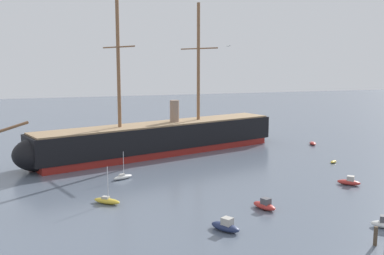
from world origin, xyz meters
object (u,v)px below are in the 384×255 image
at_px(motorboat_mid_right, 349,182).
at_px(sailboat_alongside_bow, 123,177).
at_px(mooring_piling_nearest, 375,236).
at_px(dinghy_far_left, 28,158).
at_px(dinghy_alongside_stern, 333,162).
at_px(motorboat_near_centre, 265,205).
at_px(motorboat_foreground_left, 226,226).
at_px(motorboat_distant_centre, 187,142).
at_px(tall_ship, 162,138).
at_px(sailboat_mid_left, 107,201).
at_px(seagull_in_flight, 228,46).
at_px(dinghy_far_right, 313,143).

xyz_separation_m(motorboat_mid_right, sailboat_alongside_bow, (-30.83, 13.75, -0.12)).
bearing_deg(mooring_piling_nearest, dinghy_far_left, 122.96).
bearing_deg(dinghy_alongside_stern, dinghy_far_left, 158.92).
height_order(motorboat_near_centre, mooring_piling_nearest, mooring_piling_nearest).
bearing_deg(dinghy_far_left, motorboat_foreground_left, -64.18).
bearing_deg(motorboat_distant_centre, tall_ship, -135.01).
distance_m(sailboat_mid_left, sailboat_alongside_bow, 11.92).
bearing_deg(motorboat_near_centre, tall_ship, 95.78).
relative_size(dinghy_alongside_stern, mooring_piling_nearest, 1.02).
distance_m(tall_ship, motorboat_foreground_left, 41.06).
bearing_deg(motorboat_distant_centre, mooring_piling_nearest, -88.76).
relative_size(dinghy_far_left, mooring_piling_nearest, 1.28).
height_order(motorboat_near_centre, seagull_in_flight, seagull_in_flight).
relative_size(motorboat_mid_right, dinghy_alongside_stern, 1.66).
height_order(sailboat_alongside_bow, dinghy_alongside_stern, sailboat_alongside_bow).
bearing_deg(motorboat_near_centre, motorboat_foreground_left, -145.41).
bearing_deg(tall_ship, motorboat_near_centre, -84.22).
distance_m(sailboat_alongside_bow, dinghy_alongside_stern, 37.41).
xyz_separation_m(sailboat_alongside_bow, dinghy_alongside_stern, (37.39, -0.99, -0.14)).
distance_m(motorboat_foreground_left, sailboat_mid_left, 17.06).
height_order(tall_ship, motorboat_foreground_left, tall_ship).
relative_size(tall_ship, motorboat_distant_centre, 13.96).
bearing_deg(seagull_in_flight, tall_ship, 92.92).
distance_m(sailboat_mid_left, motorboat_mid_right, 34.89).
relative_size(tall_ship, dinghy_far_right, 19.61).
bearing_deg(dinghy_far_right, dinghy_alongside_stern, -111.44).
height_order(motorboat_foreground_left, dinghy_far_right, motorboat_foreground_left).
xyz_separation_m(motorboat_mid_right, dinghy_far_right, (12.85, 28.78, -0.15)).
height_order(sailboat_mid_left, sailboat_alongside_bow, sailboat_mid_left).
bearing_deg(seagull_in_flight, mooring_piling_nearest, -69.89).
distance_m(sailboat_alongside_bow, seagull_in_flight, 26.06).
height_order(motorboat_mid_right, dinghy_alongside_stern, motorboat_mid_right).
height_order(motorboat_distant_centre, seagull_in_flight, seagull_in_flight).
height_order(motorboat_mid_right, motorboat_distant_centre, motorboat_distant_centre).
height_order(tall_ship, sailboat_mid_left, tall_ship).
xyz_separation_m(tall_ship, dinghy_far_right, (33.25, -1.32, -2.82)).
distance_m(motorboat_near_centre, dinghy_alongside_stern, 29.77).
relative_size(motorboat_near_centre, sailboat_alongside_bow, 0.85).
relative_size(motorboat_foreground_left, dinghy_far_left, 1.54).
bearing_deg(sailboat_alongside_bow, motorboat_near_centre, -54.17).
bearing_deg(sailboat_alongside_bow, tall_ship, 57.46).
height_order(motorboat_near_centre, sailboat_mid_left, sailboat_mid_left).
xyz_separation_m(motorboat_foreground_left, seagull_in_flight, (5.09, 11.92, 19.33)).
bearing_deg(sailboat_alongside_bow, mooring_piling_nearest, -59.47).
xyz_separation_m(motorboat_distant_centre, mooring_piling_nearest, (1.23, -56.63, 0.35)).
bearing_deg(sailboat_alongside_bow, sailboat_mid_left, -109.43).
bearing_deg(motorboat_distant_centre, motorboat_near_centre, -95.24).
bearing_deg(motorboat_near_centre, motorboat_distant_centre, 84.76).
xyz_separation_m(motorboat_foreground_left, sailboat_alongside_bow, (-6.81, 24.47, -0.16)).
bearing_deg(motorboat_mid_right, seagull_in_flight, 176.38).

